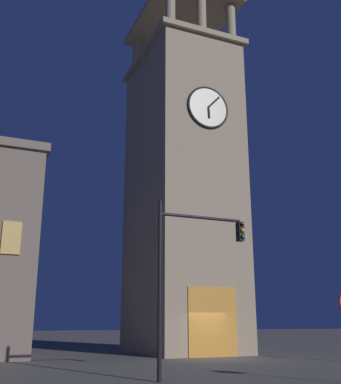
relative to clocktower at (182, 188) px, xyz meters
name	(u,v)px	position (x,y,z in m)	size (l,w,h in m)	color
ground_plane	(218,359)	(0.40, 5.53, -11.33)	(200.00, 200.00, 0.00)	#56544F
clocktower	(182,188)	(0.00, 0.00, 0.00)	(6.71, 9.07, 28.28)	gray
traffic_signal_near	(187,261)	(6.15, 13.88, -7.19)	(3.60, 0.41, 6.30)	black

